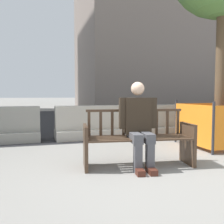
{
  "coord_description": "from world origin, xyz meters",
  "views": [
    {
      "loc": [
        -1.59,
        -2.95,
        1.11
      ],
      "look_at": [
        -0.15,
        2.13,
        0.75
      ],
      "focal_mm": 40.0,
      "sensor_mm": 36.0,
      "label": 1
    }
  ],
  "objects_px": {
    "street_bench": "(138,141)",
    "jersey_barrier_centre": "(95,125)",
    "jersey_barrier_right": "(174,122)",
    "construction_fence": "(219,123)",
    "seated_person": "(139,122)"
  },
  "relations": [
    {
      "from": "street_bench",
      "to": "jersey_barrier_centre",
      "type": "relative_size",
      "value": 0.86
    },
    {
      "from": "street_bench",
      "to": "jersey_barrier_centre",
      "type": "height_order",
      "value": "street_bench"
    },
    {
      "from": "street_bench",
      "to": "jersey_barrier_right",
      "type": "xyz_separation_m",
      "value": [
        2.15,
        2.62,
        -0.06
      ]
    },
    {
      "from": "street_bench",
      "to": "construction_fence",
      "type": "bearing_deg",
      "value": 22.5
    },
    {
      "from": "jersey_barrier_centre",
      "to": "jersey_barrier_right",
      "type": "relative_size",
      "value": 1.01
    },
    {
      "from": "seated_person",
      "to": "jersey_barrier_right",
      "type": "xyz_separation_m",
      "value": [
        2.16,
        2.67,
        -0.35
      ]
    },
    {
      "from": "seated_person",
      "to": "construction_fence",
      "type": "distance_m",
      "value": 2.49
    },
    {
      "from": "jersey_barrier_centre",
      "to": "jersey_barrier_right",
      "type": "xyz_separation_m",
      "value": [
        2.28,
        -0.01,
        0.0
      ]
    },
    {
      "from": "street_bench",
      "to": "seated_person",
      "type": "bearing_deg",
      "value": -99.28
    },
    {
      "from": "street_bench",
      "to": "construction_fence",
      "type": "xyz_separation_m",
      "value": [
        2.26,
        0.94,
        0.1
      ]
    },
    {
      "from": "street_bench",
      "to": "jersey_barrier_centre",
      "type": "bearing_deg",
      "value": 92.8
    },
    {
      "from": "street_bench",
      "to": "jersey_barrier_right",
      "type": "bearing_deg",
      "value": 50.63
    },
    {
      "from": "seated_person",
      "to": "jersey_barrier_right",
      "type": "distance_m",
      "value": 3.45
    },
    {
      "from": "construction_fence",
      "to": "street_bench",
      "type": "bearing_deg",
      "value": -157.5
    },
    {
      "from": "jersey_barrier_centre",
      "to": "seated_person",
      "type": "bearing_deg",
      "value": -87.45
    }
  ]
}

